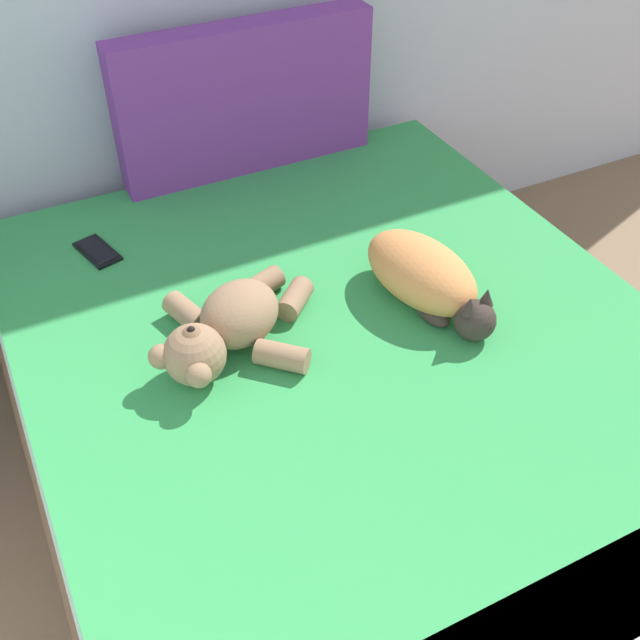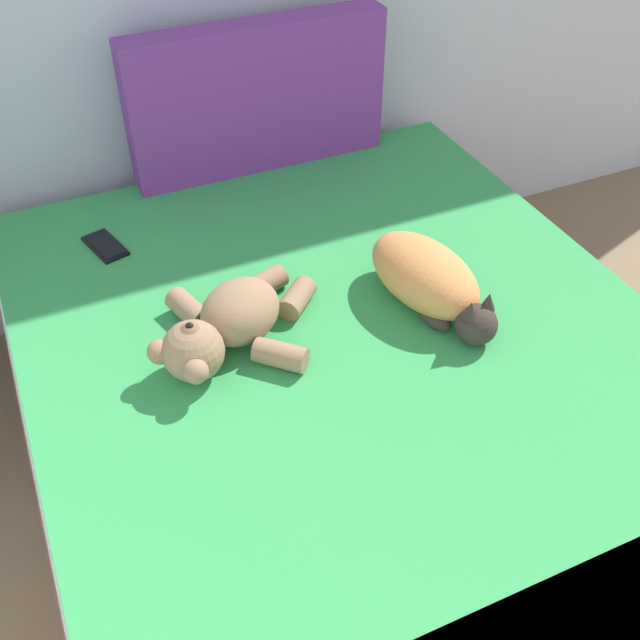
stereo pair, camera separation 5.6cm
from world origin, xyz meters
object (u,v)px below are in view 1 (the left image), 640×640
(patterned_cushion, at_px, (246,99))
(cell_phone, at_px, (97,251))
(cat, at_px, (426,277))
(bed, at_px, (356,422))
(teddy_bear, at_px, (227,327))

(patterned_cushion, xyz_separation_m, cell_phone, (-0.55, -0.25, -0.22))
(patterned_cushion, xyz_separation_m, cat, (0.13, -0.81, -0.15))
(patterned_cushion, bearing_deg, bed, -96.38)
(teddy_bear, xyz_separation_m, cell_phone, (-0.18, 0.51, -0.06))
(bed, relative_size, cat, 4.42)
(patterned_cushion, distance_m, teddy_bear, 0.86)
(patterned_cushion, height_order, cell_phone, patterned_cushion)
(patterned_cushion, distance_m, cat, 0.84)
(bed, bearing_deg, cell_phone, 124.85)
(cell_phone, bearing_deg, cat, -39.37)
(cat, bearing_deg, teddy_bear, 174.03)
(bed, xyz_separation_m, cell_phone, (-0.45, 0.65, 0.26))
(cat, height_order, cell_phone, cat)
(cat, bearing_deg, bed, -159.53)
(bed, height_order, cat, cat)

